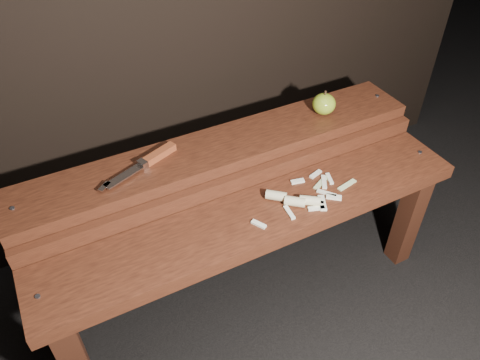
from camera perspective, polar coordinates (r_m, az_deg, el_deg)
name	(u,v)px	position (r m, az deg, el deg)	size (l,w,h in m)	color
ground	(248,294)	(1.58, 1.04, -13.73)	(60.00, 60.00, 0.00)	black
bench_front_tier	(261,233)	(1.27, 2.55, -6.48)	(1.20, 0.20, 0.42)	black
bench_rear_tier	(223,168)	(1.37, -2.05, 1.43)	(1.20, 0.21, 0.50)	black
apple	(324,104)	(1.46, 10.19, 9.12)	(0.07, 0.07, 0.08)	olive
knife	(151,159)	(1.27, -10.83, 2.47)	(0.24, 0.11, 0.02)	brown
apple_scraps	(301,198)	(1.26, 7.39, -2.14)	(0.34, 0.15, 0.03)	beige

